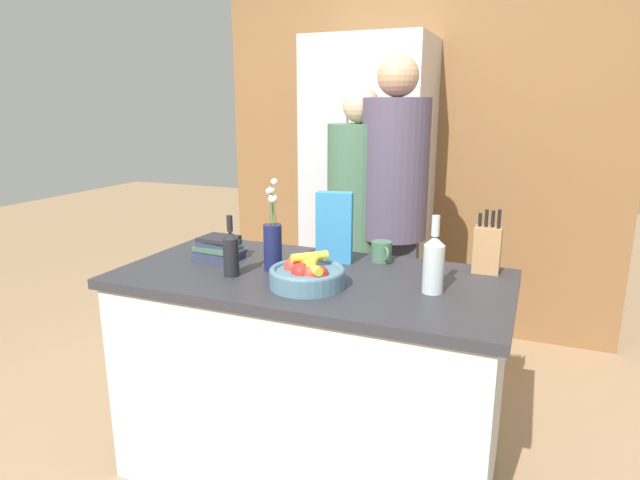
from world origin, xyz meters
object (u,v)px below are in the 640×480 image
at_px(cereal_box, 334,228).
at_px(coffee_mug, 382,251).
at_px(person_in_blue, 393,210).
at_px(refrigerator, 369,195).
at_px(knife_block, 487,249).
at_px(bottle_oil, 434,263).
at_px(book_stack, 219,249).
at_px(flower_vase, 273,241).
at_px(bottle_vinegar, 231,252).
at_px(fruit_bowl, 307,275).
at_px(person_at_sink, 359,223).

bearing_deg(cereal_box, coffee_mug, 24.83).
bearing_deg(person_in_blue, refrigerator, 110.67).
distance_m(knife_block, bottle_oil, 0.36).
bearing_deg(refrigerator, book_stack, -100.28).
bearing_deg(flower_vase, bottle_vinegar, -131.21).
height_order(flower_vase, book_stack, flower_vase).
distance_m(cereal_box, coffee_mug, 0.23).
relative_size(flower_vase, coffee_mug, 3.38).
relative_size(fruit_bowl, person_at_sink, 0.17).
bearing_deg(knife_block, bottle_vinegar, -155.01).
relative_size(refrigerator, knife_block, 7.48).
distance_m(fruit_bowl, book_stack, 0.55).
bearing_deg(coffee_mug, fruit_bowl, -110.81).
bearing_deg(flower_vase, person_at_sink, 84.13).
distance_m(knife_block, flower_vase, 0.87).
bearing_deg(fruit_bowl, knife_block, 36.55).
xyz_separation_m(person_at_sink, person_in_blue, (0.20, -0.02, 0.09)).
bearing_deg(coffee_mug, knife_block, 1.83).
bearing_deg(flower_vase, knife_block, 20.23).
distance_m(refrigerator, person_at_sink, 0.62).
distance_m(fruit_bowl, person_at_sink, 1.01).
distance_m(cereal_box, book_stack, 0.52).
relative_size(book_stack, bottle_vinegar, 0.85).
xyz_separation_m(bottle_vinegar, person_at_sink, (0.21, 0.99, -0.06)).
xyz_separation_m(fruit_bowl, knife_block, (0.60, 0.44, 0.05)).
height_order(bottle_oil, person_in_blue, person_in_blue).
distance_m(person_at_sink, person_in_blue, 0.22).
bearing_deg(refrigerator, person_in_blue, -62.09).
xyz_separation_m(fruit_bowl, person_at_sink, (-0.13, 1.00, -0.01)).
relative_size(knife_block, book_stack, 1.26).
bearing_deg(person_at_sink, person_in_blue, 20.47).
xyz_separation_m(book_stack, person_at_sink, (0.38, 0.80, -0.01)).
bearing_deg(cereal_box, person_at_sink, 99.07).
distance_m(book_stack, person_at_sink, 0.89).
xyz_separation_m(refrigerator, knife_block, (0.86, -1.16, 0.01)).
bearing_deg(bottle_vinegar, flower_vase, 48.79).
bearing_deg(bottle_oil, flower_vase, 177.52).
bearing_deg(fruit_bowl, refrigerator, 99.17).
xyz_separation_m(knife_block, person_in_blue, (-0.53, 0.54, 0.03)).
distance_m(bottle_vinegar, person_at_sink, 1.01).
height_order(cereal_box, coffee_mug, cereal_box).
xyz_separation_m(book_stack, bottle_oil, (0.96, -0.08, 0.07)).
bearing_deg(knife_block, flower_vase, -159.77).
relative_size(flower_vase, person_at_sink, 0.23).
height_order(knife_block, bottle_oil, bottle_oil).
bearing_deg(coffee_mug, refrigerator, 109.85).
bearing_deg(book_stack, bottle_vinegar, -46.46).
distance_m(book_stack, bottle_vinegar, 0.26).
relative_size(knife_block, flower_vase, 0.69).
xyz_separation_m(fruit_bowl, flower_vase, (-0.22, 0.14, 0.07)).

